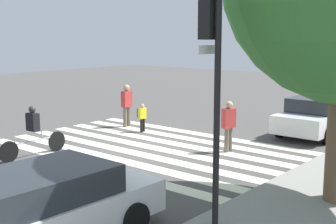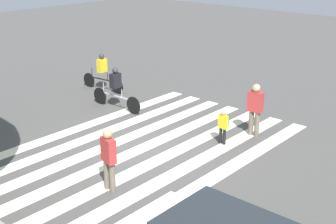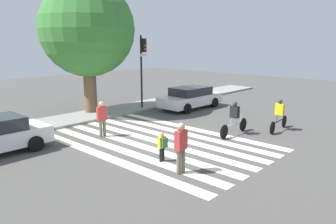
{
  "view_description": "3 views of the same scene",
  "coord_description": "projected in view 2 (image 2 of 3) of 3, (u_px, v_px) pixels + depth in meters",
  "views": [
    {
      "loc": [
        11.41,
        10.32,
        3.8
      ],
      "look_at": [
        -0.95,
        -0.05,
        1.08
      ],
      "focal_mm": 50.0,
      "sensor_mm": 36.0,
      "label": 1
    },
    {
      "loc": [
        -9.16,
        9.23,
        5.91
      ],
      "look_at": [
        -0.67,
        -0.47,
        1.22
      ],
      "focal_mm": 50.0,
      "sensor_mm": 36.0,
      "label": 2
    },
    {
      "loc": [
        -9.89,
        -9.81,
        4.31
      ],
      "look_at": [
        0.26,
        -0.49,
        1.35
      ],
      "focal_mm": 35.0,
      "sensor_mm": 36.0,
      "label": 3
    }
  ],
  "objects": [
    {
      "name": "ground_plane",
      "position": [
        141.0,
        149.0,
        14.22
      ],
      "size": [
        60.0,
        60.0,
        0.0
      ],
      "primitive_type": "plane",
      "color": "#4C4947"
    },
    {
      "name": "cyclist_near_curb",
      "position": [
        102.0,
        71.0,
        19.54
      ],
      "size": [
        2.26,
        0.42,
        1.58
      ],
      "rotation": [
        0.0,
        0.0,
        0.08
      ],
      "color": "black",
      "rests_on": "ground_plane"
    },
    {
      "name": "pedestrian_adult_yellow_jacket",
      "position": [
        255.0,
        107.0,
        14.86
      ],
      "size": [
        0.5,
        0.27,
        1.74
      ],
      "rotation": [
        0.0,
        0.0,
        0.11
      ],
      "color": "#6B6051",
      "rests_on": "ground_plane"
    },
    {
      "name": "pedestrian_child_with_backpack",
      "position": [
        109.0,
        156.0,
        11.53
      ],
      "size": [
        0.5,
        0.31,
        1.67
      ],
      "rotation": [
        0.0,
        0.0,
        2.9
      ],
      "color": "#6B6051",
      "rests_on": "ground_plane"
    },
    {
      "name": "crosswalk_stripes",
      "position": [
        141.0,
        148.0,
        14.22
      ],
      "size": [
        5.98,
        10.0,
        0.01
      ],
      "color": "#F2EDCC",
      "rests_on": "ground_plane"
    },
    {
      "name": "cyclist_mid_street",
      "position": [
        116.0,
        87.0,
        17.34
      ],
      "size": [
        2.43,
        0.41,
        1.6
      ],
      "rotation": [
        0.0,
        0.0,
        0.03
      ],
      "color": "black",
      "rests_on": "ground_plane"
    },
    {
      "name": "pedestrian_adult_blue_shirt",
      "position": [
        223.0,
        124.0,
        14.36
      ],
      "size": [
        0.32,
        0.27,
        1.11
      ],
      "rotation": [
        0.0,
        0.0,
        -0.1
      ],
      "color": "black",
      "rests_on": "ground_plane"
    }
  ]
}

